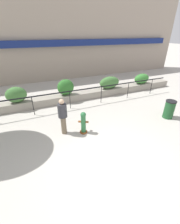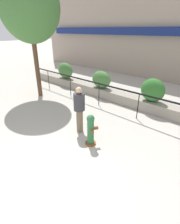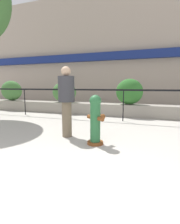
{
  "view_description": "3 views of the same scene",
  "coord_description": "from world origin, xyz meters",
  "px_view_note": "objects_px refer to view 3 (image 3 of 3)",
  "views": [
    {
      "loc": [
        -2.25,
        -3.28,
        4.2
      ],
      "look_at": [
        0.44,
        2.86,
        0.63
      ],
      "focal_mm": 24.0,
      "sensor_mm": 36.0,
      "label": 1
    },
    {
      "loc": [
        3.12,
        -1.37,
        3.49
      ],
      "look_at": [
        -0.82,
        2.83,
        0.76
      ],
      "focal_mm": 28.0,
      "sensor_mm": 36.0,
      "label": 2
    },
    {
      "loc": [
        0.93,
        -1.34,
        1.27
      ],
      "look_at": [
        -0.56,
        2.9,
        0.59
      ],
      "focal_mm": 28.0,
      "sensor_mm": 36.0,
      "label": 3
    }
  ],
  "objects_px": {
    "fire_hydrant": "(95,119)",
    "hedge_bush_0": "(11,91)",
    "hedge_bush_2": "(129,92)",
    "hedge_bush_1": "(64,92)",
    "pedestrian": "(66,97)"
  },
  "relations": [
    {
      "from": "pedestrian",
      "to": "hedge_bush_1",
      "type": "bearing_deg",
      "value": 118.44
    },
    {
      "from": "pedestrian",
      "to": "hedge_bush_2",
      "type": "bearing_deg",
      "value": 72.48
    },
    {
      "from": "hedge_bush_0",
      "to": "hedge_bush_1",
      "type": "distance_m",
      "value": 3.11
    },
    {
      "from": "hedge_bush_1",
      "to": "hedge_bush_2",
      "type": "height_order",
      "value": "hedge_bush_2"
    },
    {
      "from": "hedge_bush_0",
      "to": "hedge_bush_1",
      "type": "height_order",
      "value": "hedge_bush_0"
    },
    {
      "from": "hedge_bush_1",
      "to": "pedestrian",
      "type": "height_order",
      "value": "pedestrian"
    },
    {
      "from": "fire_hydrant",
      "to": "hedge_bush_0",
      "type": "bearing_deg",
      "value": 146.91
    },
    {
      "from": "hedge_bush_1",
      "to": "fire_hydrant",
      "type": "xyz_separation_m",
      "value": [
        2.74,
        -3.81,
        -0.42
      ]
    },
    {
      "from": "pedestrian",
      "to": "fire_hydrant",
      "type": "bearing_deg",
      "value": -20.56
    },
    {
      "from": "hedge_bush_1",
      "to": "hedge_bush_0",
      "type": "bearing_deg",
      "value": 180.0
    },
    {
      "from": "hedge_bush_2",
      "to": "pedestrian",
      "type": "distance_m",
      "value": 3.66
    },
    {
      "from": "fire_hydrant",
      "to": "hedge_bush_2",
      "type": "bearing_deg",
      "value": 86.22
    },
    {
      "from": "hedge_bush_1",
      "to": "fire_hydrant",
      "type": "distance_m",
      "value": 4.71
    },
    {
      "from": "hedge_bush_0",
      "to": "hedge_bush_2",
      "type": "height_order",
      "value": "hedge_bush_2"
    },
    {
      "from": "hedge_bush_2",
      "to": "fire_hydrant",
      "type": "height_order",
      "value": "hedge_bush_2"
    }
  ]
}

